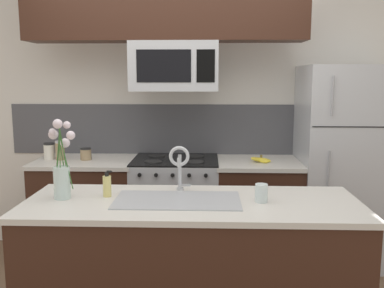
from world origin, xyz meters
TOP-DOWN VIEW (x-y plane):
  - rear_partition at (0.30, 1.28)m, footprint 5.20×0.10m
  - splash_band at (0.00, 1.22)m, footprint 3.22×0.01m
  - back_counter_left at (-0.81, 0.90)m, footprint 0.90×0.65m
  - back_counter_right at (0.74, 0.90)m, footprint 0.75×0.65m
  - stove_range at (0.00, 0.90)m, footprint 0.76×0.64m
  - microwave at (0.00, 0.88)m, footprint 0.74×0.40m
  - upper_cabinet_band at (-0.07, 0.85)m, footprint 2.35×0.34m
  - refrigerator at (1.50, 0.92)m, footprint 0.79×0.74m
  - storage_jar_tall at (-1.15, 0.92)m, footprint 0.10×0.10m
  - storage_jar_medium at (-1.04, 0.89)m, footprint 0.08×0.08m
  - storage_jar_short at (-0.81, 0.90)m, footprint 0.10×0.10m
  - banana_bunch at (0.76, 0.84)m, footprint 0.19×0.16m
  - island_counter at (0.19, -0.35)m, footprint 2.04×0.75m
  - kitchen_sink at (0.11, -0.35)m, footprint 0.76×0.39m
  - sink_faucet at (0.11, -0.15)m, footprint 0.14×0.14m
  - dish_soap_bottle at (-0.34, -0.27)m, footprint 0.06×0.05m
  - drinking_glass at (0.61, -0.36)m, footprint 0.08×0.08m
  - flower_vase at (-0.61, -0.32)m, footprint 0.18×0.15m

SIDE VIEW (x-z plane):
  - island_counter at x=0.19m, z-range 0.00..0.91m
  - back_counter_left at x=-0.81m, z-range 0.00..0.91m
  - back_counter_right at x=0.74m, z-range 0.00..0.91m
  - stove_range at x=0.00m, z-range 0.00..0.93m
  - kitchen_sink at x=0.11m, z-range 0.76..0.92m
  - refrigerator at x=1.50m, z-range 0.00..1.75m
  - banana_bunch at x=0.76m, z-range 0.89..0.97m
  - storage_jar_short at x=-0.81m, z-range 0.91..1.01m
  - drinking_glass at x=0.61m, z-range 0.91..1.02m
  - dish_soap_bottle at x=-0.34m, z-range 0.90..1.06m
  - storage_jar_tall at x=-1.15m, z-range 0.91..1.06m
  - storage_jar_medium at x=-1.04m, z-range 0.91..1.08m
  - flower_vase at x=-0.61m, z-range 0.84..1.33m
  - sink_faucet at x=0.11m, z-range 0.95..1.26m
  - splash_band at x=0.00m, z-range 0.91..1.39m
  - rear_partition at x=0.30m, z-range 0.00..2.60m
  - microwave at x=0.00m, z-range 1.53..1.94m
  - upper_cabinet_band at x=-0.07m, z-range 1.94..2.54m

